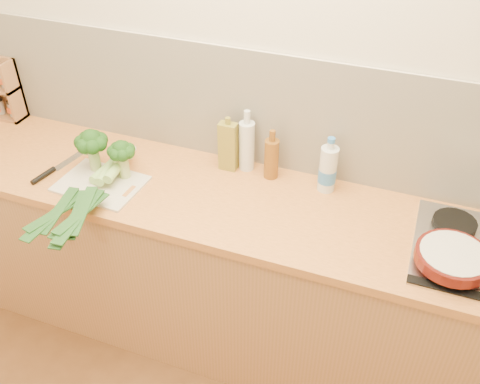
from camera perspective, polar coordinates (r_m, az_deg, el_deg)
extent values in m
plane|color=beige|center=(2.29, 2.30, 11.63)|extent=(3.50, 0.00, 3.50)
cube|color=silver|center=(2.34, 2.14, 8.67)|extent=(3.20, 0.02, 0.54)
cube|color=#A97246|center=(2.58, -0.34, -8.92)|extent=(3.20, 0.60, 0.86)
cube|color=#DA8940|center=(2.27, -0.38, -1.07)|extent=(3.20, 0.62, 0.04)
cylinder|color=black|center=(2.08, 21.59, -7.22)|extent=(0.17, 0.17, 0.03)
cylinder|color=black|center=(2.26, 21.91, -3.14)|extent=(0.17, 0.17, 0.03)
cube|color=beige|center=(2.41, -14.63, 0.85)|extent=(0.38, 0.29, 0.01)
cylinder|color=#9BB368|center=(2.47, -15.24, 3.36)|extent=(0.05, 0.05, 0.10)
sphere|color=black|center=(2.42, -15.65, 5.45)|extent=(0.09, 0.09, 0.09)
sphere|color=black|center=(2.40, -14.77, 4.99)|extent=(0.07, 0.07, 0.07)
sphere|color=black|center=(2.43, -14.68, 5.44)|extent=(0.07, 0.07, 0.07)
sphere|color=black|center=(2.46, -15.26, 5.67)|extent=(0.07, 0.07, 0.07)
sphere|color=black|center=(2.46, -16.08, 5.51)|extent=(0.07, 0.07, 0.07)
sphere|color=black|center=(2.43, -16.54, 5.08)|extent=(0.07, 0.07, 0.07)
sphere|color=black|center=(2.40, -16.29, 4.70)|extent=(0.07, 0.07, 0.07)
sphere|color=black|center=(2.39, -15.49, 4.65)|extent=(0.07, 0.07, 0.07)
cylinder|color=#9BB368|center=(2.40, -12.28, 2.61)|extent=(0.05, 0.05, 0.10)
sphere|color=black|center=(2.34, -12.59, 4.53)|extent=(0.07, 0.07, 0.07)
sphere|color=black|center=(2.33, -11.83, 4.13)|extent=(0.06, 0.06, 0.06)
sphere|color=black|center=(2.36, -11.77, 4.53)|extent=(0.06, 0.06, 0.06)
sphere|color=black|center=(2.38, -12.30, 4.73)|extent=(0.06, 0.06, 0.06)
sphere|color=black|center=(2.38, -13.01, 4.60)|extent=(0.06, 0.06, 0.06)
sphere|color=black|center=(2.36, -13.37, 4.22)|extent=(0.06, 0.06, 0.06)
sphere|color=black|center=(2.33, -13.12, 3.89)|extent=(0.06, 0.06, 0.06)
sphere|color=black|center=(2.32, -12.43, 3.84)|extent=(0.06, 0.06, 0.06)
cylinder|color=white|center=(2.53, -12.44, 3.93)|extent=(0.05, 0.13, 0.04)
cylinder|color=#93C663|center=(2.44, -14.31, 2.21)|extent=(0.05, 0.17, 0.04)
cube|color=#164019|center=(2.26, -18.92, -2.06)|extent=(0.12, 0.30, 0.02)
cube|color=#164019|center=(2.25, -19.25, -2.31)|extent=(0.07, 0.34, 0.01)
cube|color=#164019|center=(2.26, -18.79, -1.83)|extent=(0.08, 0.28, 0.02)
cylinder|color=white|center=(2.50, -12.94, 3.81)|extent=(0.06, 0.13, 0.04)
cylinder|color=#93C663|center=(2.40, -14.08, 2.06)|extent=(0.07, 0.16, 0.04)
cube|color=#164019|center=(2.19, -17.06, -2.51)|extent=(0.05, 0.30, 0.02)
cube|color=#164019|center=(2.17, -17.29, -2.80)|extent=(0.11, 0.34, 0.01)
cube|color=#164019|center=(2.19, -16.97, -2.27)|extent=(0.14, 0.28, 0.02)
cylinder|color=white|center=(2.46, -11.96, 3.91)|extent=(0.05, 0.12, 0.04)
cylinder|color=#93C663|center=(2.37, -13.22, 2.27)|extent=(0.06, 0.15, 0.04)
cube|color=#164019|center=(2.17, -16.55, -2.12)|extent=(0.07, 0.30, 0.02)
cube|color=#164019|center=(2.15, -16.80, -2.41)|extent=(0.08, 0.34, 0.01)
cube|color=#164019|center=(2.17, -16.44, -1.88)|extent=(0.13, 0.28, 0.02)
cube|color=silver|center=(2.61, -17.66, 3.26)|extent=(0.07, 0.20, 0.00)
cylinder|color=black|center=(2.53, -20.24, 1.65)|extent=(0.05, 0.13, 0.02)
cylinder|color=#53130D|center=(2.05, 21.76, -6.50)|extent=(0.27, 0.27, 0.04)
cylinder|color=beige|center=(2.04, 21.90, -6.05)|extent=(0.24, 0.24, 0.00)
cube|color=#A26F45|center=(3.07, -24.20, 10.43)|extent=(0.27, 0.02, 0.32)
cube|color=#A26F45|center=(3.11, -23.99, 7.59)|extent=(0.27, 0.11, 0.02)
cube|color=#A26F45|center=(2.96, -22.89, 9.82)|extent=(0.02, 0.11, 0.32)
cylinder|color=gray|center=(3.09, -24.20, 8.31)|extent=(0.04, 0.04, 0.08)
cylinder|color=gray|center=(3.04, -23.07, 8.13)|extent=(0.04, 0.04, 0.08)
cylinder|color=gray|center=(2.97, -23.83, 10.87)|extent=(0.04, 0.04, 0.08)
cube|color=olive|center=(2.38, -1.27, 4.87)|extent=(0.08, 0.05, 0.23)
cylinder|color=olive|center=(2.31, -1.32, 7.60)|extent=(0.02, 0.02, 0.03)
cylinder|color=silver|center=(2.38, 0.73, 4.92)|extent=(0.07, 0.07, 0.23)
cylinder|color=silver|center=(2.30, 0.76, 7.99)|extent=(0.03, 0.03, 0.06)
cylinder|color=brown|center=(2.34, 3.37, 3.54)|extent=(0.06, 0.06, 0.19)
cylinder|color=brown|center=(2.28, 3.48, 6.00)|extent=(0.03, 0.03, 0.05)
cylinder|color=silver|center=(2.28, 9.35, 2.42)|extent=(0.08, 0.08, 0.21)
cylinder|color=silver|center=(2.22, 9.66, 4.93)|extent=(0.03, 0.03, 0.03)
cylinder|color=#3578C9|center=(2.30, 9.28, 1.79)|extent=(0.08, 0.08, 0.06)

